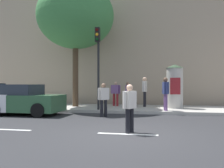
{
  "coord_description": "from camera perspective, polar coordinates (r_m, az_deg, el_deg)",
  "views": [
    {
      "loc": [
        0.93,
        -7.34,
        1.48
      ],
      "look_at": [
        -0.85,
        2.0,
        1.49
      ],
      "focal_mm": 40.12,
      "sensor_mm": 36.0,
      "label": 1
    }
  ],
  "objects": [
    {
      "name": "pedestrian_tallest",
      "position": [
        7.62,
        4.03,
        -4.79
      ],
      "size": [
        0.4,
        0.53,
        1.47
      ],
      "color": "black",
      "rests_on": "ground_plane"
    },
    {
      "name": "traffic_light",
      "position": [
        13.05,
        -3.23,
        6.71
      ],
      "size": [
        0.24,
        0.45,
        4.25
      ],
      "color": "black",
      "rests_on": "sidewalk_curb"
    },
    {
      "name": "parked_car_blue",
      "position": [
        13.06,
        -20.71,
        -3.41
      ],
      "size": [
        4.31,
        1.97,
        1.47
      ],
      "color": "#2D5938",
      "rests_on": "ground_plane"
    },
    {
      "name": "building_backdrop",
      "position": [
        19.66,
        8.02,
        10.02
      ],
      "size": [
        36.0,
        5.0,
        9.83
      ],
      "primitive_type": "cube",
      "color": "tan",
      "rests_on": "ground_plane"
    },
    {
      "name": "street_tree",
      "position": [
        15.7,
        -8.32,
        15.02
      ],
      "size": [
        4.61,
        4.61,
        7.39
      ],
      "color": "#4C3826",
      "rests_on": "sidewalk_curb"
    },
    {
      "name": "ground_plane",
      "position": [
        7.54,
        3.54,
        -11.35
      ],
      "size": [
        80.0,
        80.0,
        0.0
      ],
      "primitive_type": "plane",
      "color": "#2B2B2D"
    },
    {
      "name": "pedestrian_near_pole",
      "position": [
        14.92,
        7.47,
        -1.21
      ],
      "size": [
        0.28,
        0.57,
        1.75
      ],
      "color": "black",
      "rests_on": "sidewalk_curb"
    },
    {
      "name": "sidewalk_curb",
      "position": [
        14.43,
        7.07,
        -5.63
      ],
      "size": [
        36.0,
        4.0,
        0.15
      ],
      "primitive_type": "cube",
      "color": "#B2ADA3",
      "rests_on": "ground_plane"
    },
    {
      "name": "poster_column",
      "position": [
        14.42,
        14.12,
        -0.42
      ],
      "size": [
        1.0,
        1.0,
        2.43
      ],
      "color": "#B2ADA3",
      "rests_on": "sidewalk_curb"
    },
    {
      "name": "pedestrian_in_light_jacket",
      "position": [
        12.81,
        12.11,
        -1.58
      ],
      "size": [
        0.33,
        0.65,
        1.66
      ],
      "color": "#724C84",
      "rests_on": "sidewalk_curb"
    },
    {
      "name": "lane_markings",
      "position": [
        7.54,
        3.54,
        -11.32
      ],
      "size": [
        25.8,
        0.16,
        0.01
      ],
      "color": "silver",
      "rests_on": "ground_plane"
    },
    {
      "name": "pedestrian_with_bag",
      "position": [
        11.36,
        -1.91,
        -3.05
      ],
      "size": [
        0.47,
        0.47,
        1.52
      ],
      "color": "black",
      "rests_on": "ground_plane"
    },
    {
      "name": "pedestrian_in_dark_shirt",
      "position": [
        14.59,
        3.58,
        -1.9
      ],
      "size": [
        0.28,
        0.61,
        1.48
      ],
      "color": "#724C84",
      "rests_on": "sidewalk_curb"
    },
    {
      "name": "pedestrian_with_backpack",
      "position": [
        15.34,
        0.83,
        -1.76
      ],
      "size": [
        0.63,
        0.4,
        1.48
      ],
      "color": "maroon",
      "rests_on": "sidewalk_curb"
    }
  ]
}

